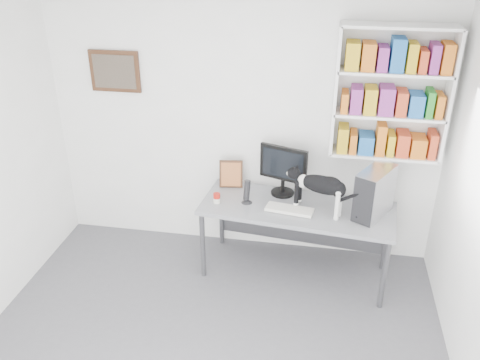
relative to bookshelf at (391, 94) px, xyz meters
The scene contains 11 objects.
room 2.37m from the bookshelf, 127.12° to the right, with size 4.01×4.01×2.70m.
bookshelf is the anchor object (origin of this frame).
wall_art 2.70m from the bookshelf, behind, with size 0.52×0.04×0.42m, color #452A16.
desk 1.69m from the bookshelf, 156.51° to the right, with size 1.86×0.72×0.78m, color gray.
monitor 1.25m from the bookshelf, behind, with size 0.49×0.24×0.53m, color black.
keyboard 1.42m from the bookshelf, 152.97° to the right, with size 0.45×0.17×0.03m, color silver.
pc_tower 0.92m from the bookshelf, 101.06° to the right, with size 0.21×0.47×0.47m, color #B1B1B6.
speaker 1.62m from the bookshelf, 165.04° to the right, with size 0.11×0.11×0.25m, color black.
leaning_print 1.75m from the bookshelf, behind, with size 0.24×0.10×0.30m, color #452A16.
soup_can 1.91m from the bookshelf, 165.98° to the right, with size 0.07×0.07×0.10m, color #B1170F.
cat 1.12m from the bookshelf, 144.14° to the right, with size 0.66×0.18×0.41m, color black, non-canonical shape.
Camera 1 is at (0.81, -2.79, 3.25)m, focal length 38.00 mm.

